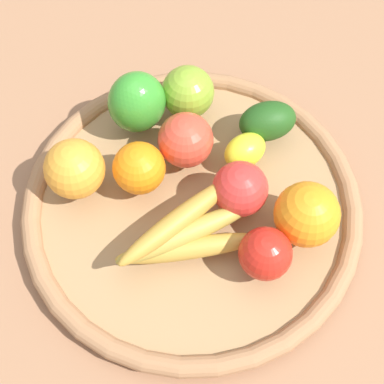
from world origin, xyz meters
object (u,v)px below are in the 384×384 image
object	(u,v)px
apple_2	(188,92)
avocado	(268,121)
orange_1	(307,214)
bell_pepper	(137,102)
orange_2	(139,168)
apple_3	(186,140)
apple_0	(240,189)
orange_0	(75,169)
banana_bunch	(185,234)
lemon_0	(244,150)
apple_1	(265,254)

from	to	relation	value
apple_2	avocado	distance (m)	0.12
orange_1	bell_pepper	bearing A→B (deg)	100.66
orange_2	bell_pepper	bearing A→B (deg)	52.51
apple_3	apple_0	bearing A→B (deg)	-88.07
orange_0	apple_3	xyz separation A→B (m)	(0.14, -0.06, -0.00)
orange_0	orange_2	world-z (taller)	orange_0
orange_2	orange_1	distance (m)	0.22
orange_2	bell_pepper	size ratio (longest dim) A/B	0.75
orange_2	banana_bunch	bearing A→B (deg)	-97.64
apple_3	orange_2	world-z (taller)	apple_3
bell_pepper	orange_1	xyz separation A→B (m)	(0.05, -0.27, -0.01)
banana_bunch	lemon_0	xyz separation A→B (m)	(0.14, 0.04, -0.00)
banana_bunch	orange_1	size ratio (longest dim) A/B	2.29
apple_0	apple_3	world-z (taller)	apple_3
banana_bunch	avocado	size ratio (longest dim) A/B	2.34
banana_bunch	apple_3	size ratio (longest dim) A/B	2.52
bell_pepper	apple_3	bearing A→B (deg)	110.25
apple_0	apple_3	distance (m)	0.10
orange_1	orange_0	bearing A→B (deg)	125.88
orange_0	bell_pepper	size ratio (longest dim) A/B	0.86
apple_0	lemon_0	size ratio (longest dim) A/B	1.19
banana_bunch	orange_2	distance (m)	0.11
orange_2	orange_1	bearing A→B (deg)	-59.91
apple_3	banana_bunch	bearing A→B (deg)	-131.40
banana_bunch	avocado	bearing A→B (deg)	15.24
orange_0	apple_3	bearing A→B (deg)	-23.27
apple_3	avocado	bearing A→B (deg)	-22.42
apple_1	orange_1	size ratio (longest dim) A/B	0.80
banana_bunch	bell_pepper	distance (m)	0.20
orange_2	orange_1	size ratio (longest dim) A/B	0.85
apple_0	avocado	bearing A→B (deg)	27.78
apple_1	apple_0	size ratio (longest dim) A/B	0.91
bell_pepper	orange_1	size ratio (longest dim) A/B	1.13
banana_bunch	bell_pepper	world-z (taller)	bell_pepper
apple_1	apple_2	distance (m)	0.26
banana_bunch	apple_2	world-z (taller)	apple_2
apple_1	banana_bunch	size ratio (longest dim) A/B	0.35
apple_3	bell_pepper	bearing A→B (deg)	98.56
orange_2	lemon_0	world-z (taller)	orange_2
apple_3	lemon_0	size ratio (longest dim) A/B	1.23
apple_1	orange_0	size ratio (longest dim) A/B	0.83
apple_3	avocado	xyz separation A→B (m)	(0.11, -0.05, -0.01)
orange_0	apple_0	xyz separation A→B (m)	(0.14, -0.16, -0.00)
lemon_0	orange_2	bearing A→B (deg)	153.59
orange_2	bell_pepper	xyz separation A→B (m)	(0.06, 0.08, 0.01)
avocado	orange_1	xyz separation A→B (m)	(-0.07, -0.14, 0.01)
banana_bunch	bell_pepper	bearing A→B (deg)	68.12
orange_0	lemon_0	world-z (taller)	orange_0
orange_2	orange_1	world-z (taller)	orange_1
apple_0	apple_3	size ratio (longest dim) A/B	0.96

